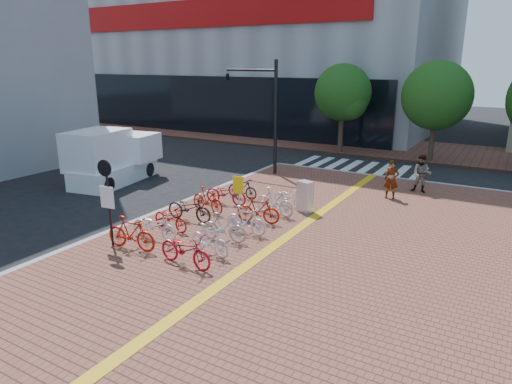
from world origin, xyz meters
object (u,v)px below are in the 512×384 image
Objects in this scene: bike_0 at (131,233)px; bike_11 at (258,210)px; bike_6 at (242,188)px; box_truck at (112,158)px; bike_7 at (185,250)px; yellow_sign at (239,189)px; bike_12 at (275,202)px; bike_3 at (189,208)px; bike_5 at (226,193)px; bike_10 at (246,220)px; bike_8 at (209,240)px; traffic_light_pole at (253,95)px; bike_13 at (289,197)px; bike_1 at (155,226)px; bike_2 at (171,218)px; utility_box at (305,196)px; pedestrian_b at (422,174)px; notice_sign at (107,193)px; bike_9 at (224,227)px; pedestrian_a at (391,180)px; bike_4 at (207,200)px.

bike_0 is 4.97m from bike_11.
bike_6 is 0.30× the size of box_truck.
bike_0 is at bearing 92.34° from bike_7.
yellow_sign is 9.00m from box_truck.
bike_12 is 10.11m from box_truck.
bike_5 is (0.04, 2.52, -0.01)m from bike_3.
bike_3 is 2.65m from bike_10.
bike_0 is at bearing -39.67° from box_truck.
traffic_light_pole is at bearing 32.44° from bike_8.
bike_5 is at bearing 125.03° from bike_13.
bike_1 is 1.01m from bike_2.
bike_11 is at bearing -171.05° from bike_13.
bike_1 is at bearing -121.14° from utility_box.
bike_2 is 0.95× the size of pedestrian_b.
bike_7 is 0.67× the size of notice_sign.
box_truck reaches higher than bike_3.
bike_12 reaches higher than bike_7.
pedestrian_b is at bearing 57.55° from notice_sign.
bike_0 is at bearing -104.63° from yellow_sign.
bike_11 reaches higher than bike_13.
bike_9 is (2.33, -3.59, -0.00)m from bike_5.
bike_2 is 1.02× the size of bike_9.
bike_12 is 1.36m from utility_box.
bike_7 is (2.43, -5.84, 0.01)m from bike_5.
bike_8 is at bearing 179.61° from bike_10.
box_truck reaches higher than pedestrian_b.
utility_box reaches higher than bike_12.
pedestrian_b is (4.57, 7.65, 0.39)m from bike_11.
bike_13 is (2.45, 5.75, -0.06)m from bike_1.
bike_0 reaches higher than bike_9.
bike_6 is 0.79× the size of bike_7.
bike_0 is 7.38m from utility_box.
utility_box is 2.84m from yellow_sign.
bike_2 is 2.36m from bike_9.
pedestrian_a is 1.07× the size of yellow_sign.
pedestrian_a is 0.97× the size of pedestrian_b.
bike_2 is 0.58× the size of notice_sign.
bike_0 reaches higher than bike_12.
bike_6 is 4.45m from bike_10.
bike_11 is at bearing -39.58° from bike_1.
notice_sign reaches higher than bike_3.
bike_4 is 4.83m from notice_sign.
notice_sign is (-0.81, -0.13, 1.32)m from bike_0.
bike_1 is 0.94× the size of bike_3.
bike_5 is 0.32× the size of traffic_light_pole.
yellow_sign is 8.61m from traffic_light_pole.
utility_box is 7.99m from notice_sign.
bike_13 is 0.55× the size of notice_sign.
bike_7 is at bearing -146.35° from bike_3.
utility_box is 10.97m from box_truck.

